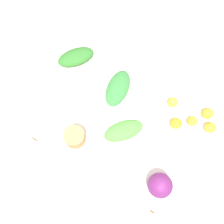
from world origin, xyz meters
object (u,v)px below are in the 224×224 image
(orange_0, at_px, (173,102))
(orange_3, at_px, (210,128))
(cabbage_purple, at_px, (160,185))
(orange_4, at_px, (176,123))
(greens_bunch_scallion, at_px, (124,131))
(greens_bunch_beet_tops, at_px, (118,88))
(orange_1, at_px, (208,113))
(greens_bunch_kale, at_px, (76,57))
(paper_bag, at_px, (75,137))
(orange_2, at_px, (192,121))

(orange_0, distance_m, orange_3, 0.29)
(cabbage_purple, bearing_deg, orange_4, 101.26)
(cabbage_purple, bearing_deg, greens_bunch_scallion, 151.30)
(greens_bunch_beet_tops, distance_m, orange_3, 0.66)
(greens_bunch_beet_tops, height_order, orange_1, orange_1)
(cabbage_purple, xyz_separation_m, greens_bunch_kale, (-0.93, 0.50, -0.03))
(orange_1, bearing_deg, paper_bag, -138.60)
(orange_0, relative_size, orange_3, 0.97)
(paper_bag, height_order, orange_4, paper_bag)
(paper_bag, xyz_separation_m, greens_bunch_beet_tops, (0.06, 0.45, -0.02))
(cabbage_purple, height_order, paper_bag, cabbage_purple)
(greens_bunch_scallion, bearing_deg, paper_bag, -140.58)
(orange_0, xyz_separation_m, orange_4, (0.08, -0.13, 0.00))
(greens_bunch_kale, height_order, orange_2, greens_bunch_kale)
(paper_bag, distance_m, orange_2, 0.77)
(greens_bunch_scallion, bearing_deg, orange_1, 42.50)
(orange_0, bearing_deg, orange_1, 10.54)
(orange_2, bearing_deg, cabbage_purple, -90.49)
(paper_bag, relative_size, orange_4, 1.76)
(greens_bunch_beet_tops, relative_size, greens_bunch_scallion, 1.09)
(greens_bunch_beet_tops, distance_m, orange_0, 0.39)
(greens_bunch_scallion, relative_size, orange_0, 3.78)
(orange_3, distance_m, orange_4, 0.22)
(greens_bunch_kale, height_order, orange_4, greens_bunch_kale)
(greens_bunch_beet_tops, relative_size, greens_bunch_kale, 1.07)
(greens_bunch_scallion, bearing_deg, orange_0, 61.40)
(greens_bunch_scallion, xyz_separation_m, orange_1, (0.42, 0.39, 0.01))
(paper_bag, distance_m, orange_3, 0.88)
(greens_bunch_beet_tops, height_order, orange_4, orange_4)
(cabbage_purple, distance_m, orange_3, 0.51)
(greens_bunch_scallion, bearing_deg, orange_4, 38.71)
(greens_bunch_beet_tops, bearing_deg, orange_2, 4.21)
(paper_bag, height_order, orange_0, paper_bag)
(orange_2, bearing_deg, orange_0, 161.66)
(greens_bunch_kale, xyz_separation_m, orange_3, (1.05, -0.00, -0.00))
(paper_bag, bearing_deg, greens_bunch_beet_tops, 82.68)
(orange_0, bearing_deg, paper_bag, -128.41)
(greens_bunch_scallion, xyz_separation_m, orange_0, (0.19, 0.34, 0.00))
(greens_bunch_scallion, relative_size, orange_1, 3.55)
(paper_bag, distance_m, greens_bunch_beet_tops, 0.45)
(paper_bag, bearing_deg, orange_2, 39.13)
(orange_2, bearing_deg, paper_bag, -140.87)
(greens_bunch_scallion, bearing_deg, orange_3, 32.66)
(greens_bunch_kale, height_order, orange_1, greens_bunch_kale)
(greens_bunch_kale, relative_size, orange_4, 3.57)
(orange_4, bearing_deg, paper_bag, -140.95)
(orange_4, bearing_deg, greens_bunch_scallion, -141.29)
(paper_bag, distance_m, greens_bunch_kale, 0.60)
(paper_bag, xyz_separation_m, orange_1, (0.67, 0.59, -0.01))
(orange_2, bearing_deg, greens_bunch_scallion, -141.07)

